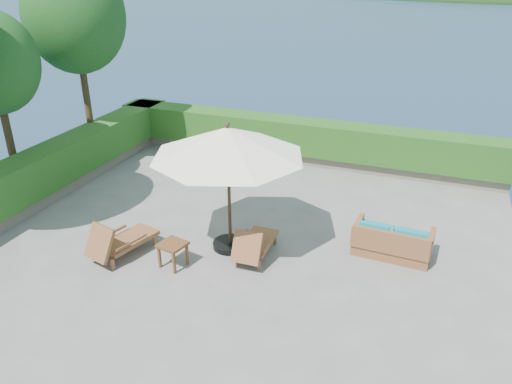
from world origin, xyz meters
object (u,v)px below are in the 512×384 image
at_px(lounge_left, 119,241).
at_px(lounge_right, 254,244).
at_px(wicker_loveseat, 392,243).
at_px(patio_umbrella, 228,143).
at_px(side_table, 173,247).

bearing_deg(lounge_left, lounge_right, 34.33).
bearing_deg(wicker_loveseat, lounge_right, -154.02).
height_order(patio_umbrella, wicker_loveseat, patio_umbrella).
height_order(patio_umbrella, lounge_left, patio_umbrella).
bearing_deg(patio_umbrella, wicker_loveseat, 15.23).
bearing_deg(side_table, patio_umbrella, 54.01).
relative_size(lounge_left, lounge_right, 1.14).
distance_m(patio_umbrella, lounge_left, 3.16).
height_order(lounge_right, wicker_loveseat, lounge_right).
height_order(patio_umbrella, side_table, patio_umbrella).
bearing_deg(lounge_right, side_table, -150.16).
xyz_separation_m(lounge_left, side_table, (1.26, 0.07, 0.07)).
distance_m(lounge_right, wicker_loveseat, 2.96).
distance_m(lounge_left, side_table, 1.26).
bearing_deg(side_table, wicker_loveseat, 25.87).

